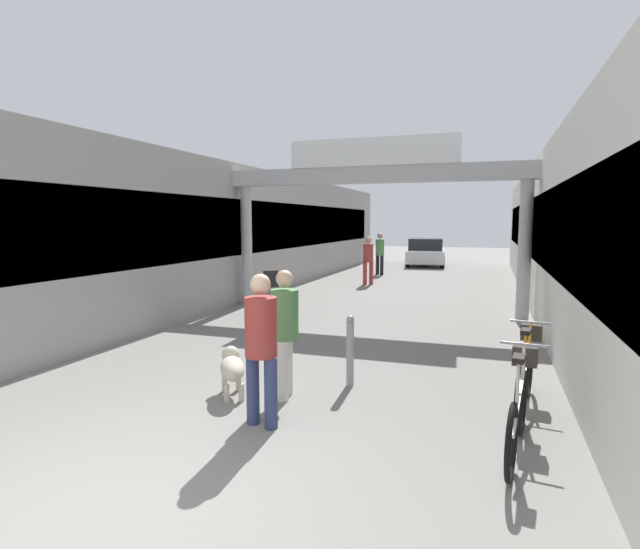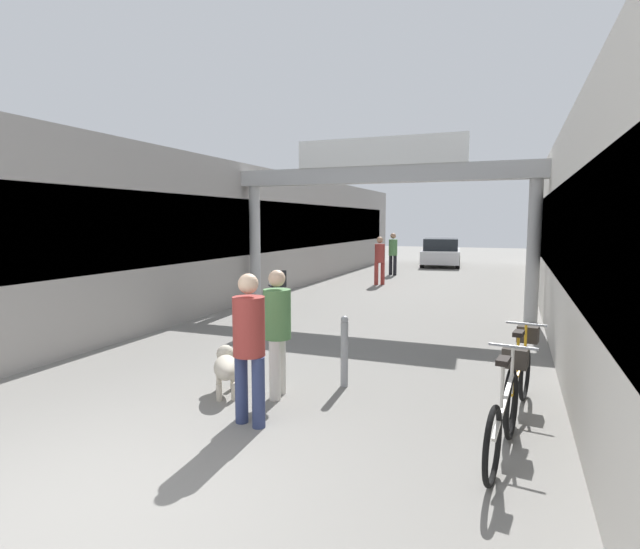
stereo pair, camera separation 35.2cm
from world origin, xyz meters
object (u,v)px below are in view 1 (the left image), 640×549
Objects in this scene: bicycle_silver_nearest at (519,406)px; parked_car_white at (426,252)px; pedestrian_elderly_walking at (380,251)px; pedestrian_companion at (285,326)px; pedestrian_carrying_crate at (368,257)px; cafe_chair_black_nearer at (270,284)px; pedestrian_with_dog at (261,340)px; dog_on_leash at (232,367)px; bicycle_orange_second at (526,371)px; bollard_post_metal at (350,350)px.

parked_car_white is (-3.30, 19.98, 0.21)m from bicycle_silver_nearest.
parked_car_white is (1.22, 5.04, -0.32)m from pedestrian_elderly_walking.
parked_car_white is at bearing 91.91° from pedestrian_companion.
pedestrian_carrying_crate is 1.85× the size of cafe_chair_black_nearer.
pedestrian_elderly_walking is at bearing 97.39° from pedestrian_with_dog.
bicycle_orange_second is at bearing 11.60° from dog_on_leash.
pedestrian_with_dog is at bearing -81.97° from pedestrian_carrying_crate.
bicycle_orange_second is at bearing 28.71° from pedestrian_with_dog.
pedestrian_companion is 2.77m from bicycle_silver_nearest.
cafe_chair_black_nearer is (-5.75, 6.94, 0.10)m from bicycle_silver_nearest.
bollard_post_metal is at bearing -86.05° from parked_car_white.
parked_car_white is (-0.64, 19.37, -0.26)m from pedestrian_companion.
bicycle_orange_second is 0.40× the size of parked_car_white.
pedestrian_elderly_walking is 5.20m from parked_car_white.
pedestrian_with_dog is at bearing -174.01° from bicycle_silver_nearest.
pedestrian_elderly_walking reaches higher than cafe_chair_black_nearer.
bicycle_silver_nearest is at bearing -70.13° from pedestrian_carrying_crate.
dog_on_leash is at bearing -85.26° from pedestrian_elderly_walking.
pedestrian_carrying_crate is at bearing 98.03° from pedestrian_with_dog.
pedestrian_companion is 1.68× the size of bollard_post_metal.
pedestrian_companion is 0.97× the size of pedestrian_carrying_crate.
pedestrian_companion is at bearing -81.87° from pedestrian_carrying_crate.
bicycle_orange_second is (2.79, 0.59, -0.46)m from pedestrian_companion.
pedestrian_carrying_crate is 10.70m from bollard_post_metal.
pedestrian_elderly_walking is at bearing 94.74° from dog_on_leash.
pedestrian_companion reaches higher than bicycle_silver_nearest.
dog_on_leash is at bearing -85.32° from pedestrian_carrying_crate.
parked_car_white reaches higher than bicycle_silver_nearest.
dog_on_leash is 0.47× the size of bicycle_orange_second.
dog_on_leash is at bearing -90.07° from parked_car_white.
pedestrian_companion is 0.87m from dog_on_leash.
pedestrian_carrying_crate is 0.97× the size of pedestrian_elderly_walking.
cafe_chair_black_nearer is (-1.50, -4.81, -0.40)m from pedestrian_carrying_crate.
pedestrian_with_dog is at bearing -66.08° from cafe_chair_black_nearer.
bicycle_silver_nearest reaches higher than dog_on_leash.
pedestrian_companion is at bearing 96.74° from pedestrian_with_dog.
dog_on_leash is 0.88× the size of cafe_chair_black_nearer.
parked_car_white is at bearing 100.37° from bicycle_orange_second.
pedestrian_carrying_crate is 5.05m from cafe_chair_black_nearer.
parked_car_white is at bearing 92.12° from pedestrian_with_dog.
bicycle_orange_second is 1.77× the size of bollard_post_metal.
bollard_post_metal is (-2.01, 1.29, 0.04)m from bicycle_silver_nearest.
dog_on_leash is at bearing -168.40° from bicycle_orange_second.
bicycle_silver_nearest is (4.25, -11.74, -0.50)m from pedestrian_carrying_crate.
pedestrian_carrying_crate is 0.40× the size of parked_car_white.
parked_car_white reaches higher than bicycle_orange_second.
bicycle_orange_second is (2.69, 1.47, -0.49)m from pedestrian_with_dog.
bollard_post_metal is at bearing 31.09° from dog_on_leash.
bollard_post_metal is (2.24, -10.46, -0.46)m from pedestrian_carrying_crate.
pedestrian_with_dog is 0.97× the size of bicycle_orange_second.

